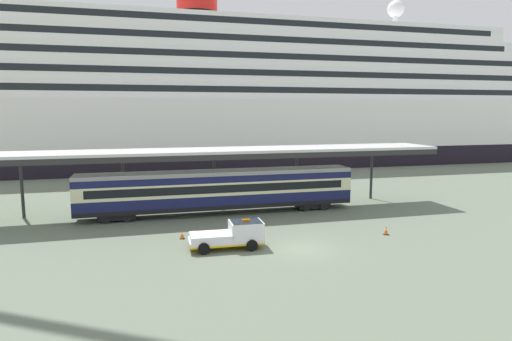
% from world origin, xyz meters
% --- Properties ---
extents(ground_plane, '(400.00, 400.00, 0.00)m').
position_xyz_m(ground_plane, '(0.00, 0.00, 0.00)').
color(ground_plane, slate).
extents(cruise_ship, '(164.03, 22.08, 35.17)m').
position_xyz_m(cruise_ship, '(-8.10, 49.94, 11.43)').
color(cruise_ship, black).
rests_on(cruise_ship, ground).
extents(platform_canopy, '(43.60, 5.45, 6.07)m').
position_xyz_m(platform_canopy, '(-3.75, 12.34, 5.82)').
color(platform_canopy, silver).
rests_on(platform_canopy, ground).
extents(train_carriage, '(25.61, 2.81, 4.11)m').
position_xyz_m(train_carriage, '(-3.75, 11.93, 2.32)').
color(train_carriage, black).
rests_on(train_carriage, ground).
extents(service_truck, '(5.26, 2.38, 2.02)m').
position_xyz_m(service_truck, '(-4.60, 1.49, 0.99)').
color(service_truck, white).
rests_on(service_truck, ground).
extents(traffic_cone_near, '(0.36, 0.36, 0.71)m').
position_xyz_m(traffic_cone_near, '(7.67, 1.67, 0.35)').
color(traffic_cone_near, black).
rests_on(traffic_cone_near, ground).
extents(traffic_cone_mid, '(0.36, 0.36, 0.68)m').
position_xyz_m(traffic_cone_mid, '(-7.90, 4.63, 0.33)').
color(traffic_cone_mid, black).
rests_on(traffic_cone_mid, ground).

